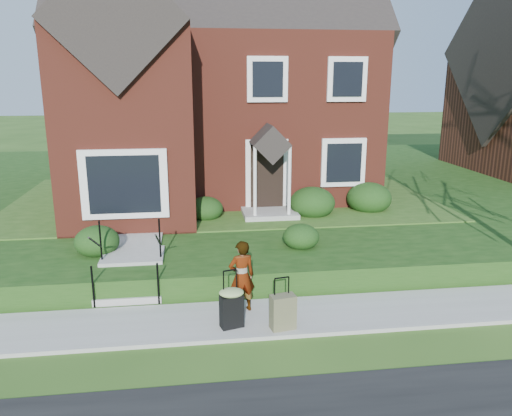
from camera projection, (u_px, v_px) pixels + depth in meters
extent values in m
plane|color=#2D5119|center=(252.00, 321.00, 9.81)|extent=(120.00, 120.00, 0.00)
cube|color=#9E9B93|center=(252.00, 319.00, 9.80)|extent=(60.00, 1.60, 0.08)
cube|color=#163A10|center=(315.00, 186.00, 20.70)|extent=(44.00, 20.00, 0.60)
cube|color=#9E9B93|center=(143.00, 224.00, 14.13)|extent=(1.20, 6.00, 0.06)
cube|color=maroon|center=(219.00, 115.00, 18.58)|extent=(10.00, 8.00, 5.40)
cube|color=maroon|center=(127.00, 128.00, 13.61)|extent=(3.60, 2.40, 5.40)
cube|color=white|center=(125.00, 184.00, 12.84)|extent=(2.20, 0.30, 1.80)
cube|color=black|center=(267.00, 179.00, 15.25)|extent=(1.00, 0.12, 2.10)
cube|color=black|center=(343.00, 162.00, 15.45)|extent=(1.40, 0.10, 1.50)
cube|color=#9E9B93|center=(128.00, 299.00, 10.41)|extent=(1.40, 0.30, 0.15)
cube|color=#9E9B93|center=(129.00, 287.00, 10.66)|extent=(1.40, 0.30, 0.15)
cube|color=#9E9B93|center=(130.00, 275.00, 10.91)|extent=(1.40, 0.30, 0.15)
cube|color=#9E9B93|center=(131.00, 264.00, 11.16)|extent=(1.40, 0.30, 0.15)
cube|color=#9E9B93|center=(134.00, 255.00, 11.69)|extent=(1.40, 0.80, 0.15)
cylinder|color=black|center=(93.00, 287.00, 10.09)|extent=(0.04, 0.04, 0.90)
cylinder|color=black|center=(101.00, 240.00, 11.09)|extent=(0.04, 0.04, 0.90)
cylinder|color=black|center=(158.00, 284.00, 10.26)|extent=(0.04, 0.04, 0.90)
cylinder|color=black|center=(160.00, 238.00, 11.26)|extent=(0.04, 0.04, 0.90)
ellipsoid|color=black|center=(91.00, 205.00, 14.22)|extent=(1.52, 1.52, 1.06)
ellipsoid|color=black|center=(205.00, 206.00, 14.71)|extent=(1.04, 1.04, 0.73)
ellipsoid|color=black|center=(312.00, 199.00, 15.07)|extent=(1.37, 1.37, 0.96)
ellipsoid|color=black|center=(369.00, 195.00, 15.63)|extent=(1.40, 1.40, 0.98)
ellipsoid|color=black|center=(97.00, 238.00, 11.77)|extent=(1.05, 1.05, 0.73)
ellipsoid|color=black|center=(301.00, 234.00, 12.25)|extent=(0.90, 0.90, 0.63)
imported|color=#999999|center=(242.00, 276.00, 9.89)|extent=(0.60, 0.46, 1.47)
cube|color=black|center=(232.00, 311.00, 9.33)|extent=(0.47, 0.34, 0.63)
cylinder|color=black|center=(231.00, 272.00, 9.13)|extent=(0.25, 0.09, 0.03)
cylinder|color=black|center=(224.00, 284.00, 9.18)|extent=(0.02, 0.02, 0.48)
cylinder|color=black|center=(238.00, 283.00, 9.21)|extent=(0.02, 0.02, 0.48)
cylinder|color=black|center=(224.00, 326.00, 9.38)|extent=(0.05, 0.07, 0.06)
cylinder|color=black|center=(240.00, 325.00, 9.42)|extent=(0.05, 0.07, 0.06)
ellipsoid|color=#98B366|center=(231.00, 292.00, 9.23)|extent=(0.55, 0.49, 0.15)
cube|color=brown|center=(283.00, 312.00, 9.27)|extent=(0.50, 0.34, 0.66)
cylinder|color=black|center=(283.00, 279.00, 9.10)|extent=(0.28, 0.08, 0.03)
cylinder|color=black|center=(276.00, 288.00, 9.12)|extent=(0.02, 0.02, 0.32)
cylinder|color=black|center=(291.00, 287.00, 9.16)|extent=(0.02, 0.02, 0.32)
cylinder|color=black|center=(274.00, 327.00, 9.32)|extent=(0.05, 0.07, 0.06)
cylinder|color=black|center=(291.00, 326.00, 9.36)|extent=(0.05, 0.07, 0.06)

